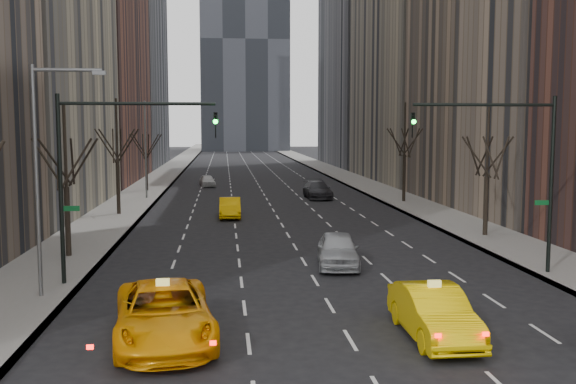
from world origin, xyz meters
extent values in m
cube|color=slate|center=(-12.25, 70.00, 0.07)|extent=(4.50, 320.00, 0.15)
cube|color=slate|center=(12.25, 70.00, 0.07)|extent=(4.50, 320.00, 0.15)
cube|color=brown|center=(-21.50, 66.00, 22.00)|extent=(14.00, 28.00, 44.00)
cylinder|color=black|center=(-12.00, 18.00, 1.93)|extent=(0.28, 0.28, 3.57)
cylinder|color=black|center=(-12.00, 18.00, 5.84)|extent=(0.16, 0.16, 4.25)
cylinder|color=black|center=(-11.85, 18.85, 4.95)|extent=(0.42, 1.80, 2.52)
cylinder|color=black|center=(-11.19, 18.29, 4.95)|extent=(1.74, 0.72, 2.52)
cylinder|color=black|center=(-11.34, 17.45, 4.95)|extent=(1.46, 1.25, 2.52)
cylinder|color=black|center=(-12.15, 17.15, 4.95)|extent=(0.42, 1.80, 2.52)
cylinder|color=black|center=(-12.81, 17.71, 4.95)|extent=(1.74, 0.72, 2.52)
cylinder|color=black|center=(-12.66, 18.55, 4.95)|extent=(1.46, 1.25, 2.52)
cylinder|color=black|center=(-12.00, 34.00, 2.15)|extent=(0.28, 0.28, 3.99)
cylinder|color=black|center=(-12.00, 34.00, 6.52)|extent=(0.16, 0.16, 4.75)
cylinder|color=black|center=(-11.85, 34.85, 5.37)|extent=(0.42, 1.80, 2.52)
cylinder|color=black|center=(-11.19, 34.29, 5.37)|extent=(1.74, 0.72, 2.52)
cylinder|color=black|center=(-11.34, 33.45, 5.37)|extent=(1.46, 1.25, 2.52)
cylinder|color=black|center=(-12.15, 33.15, 5.37)|extent=(0.42, 1.80, 2.52)
cylinder|color=black|center=(-12.81, 33.71, 5.37)|extent=(1.74, 0.72, 2.52)
cylinder|color=black|center=(-12.66, 34.55, 5.37)|extent=(1.46, 1.25, 2.52)
cylinder|color=black|center=(-12.00, 52.00, 1.83)|extent=(0.28, 0.28, 3.36)
cylinder|color=black|center=(-12.00, 52.00, 5.51)|extent=(0.16, 0.16, 4.00)
cylinder|color=black|center=(-11.85, 52.85, 4.74)|extent=(0.42, 1.80, 2.52)
cylinder|color=black|center=(-11.19, 52.29, 4.74)|extent=(1.74, 0.72, 2.52)
cylinder|color=black|center=(-11.34, 51.45, 4.74)|extent=(1.46, 1.25, 2.52)
cylinder|color=black|center=(-12.15, 51.15, 4.74)|extent=(0.42, 1.80, 2.52)
cylinder|color=black|center=(-12.81, 51.71, 4.74)|extent=(1.74, 0.72, 2.52)
cylinder|color=black|center=(-12.66, 52.55, 4.74)|extent=(1.46, 1.25, 2.52)
cylinder|color=black|center=(12.00, 22.00, 1.93)|extent=(0.28, 0.28, 3.57)
cylinder|color=black|center=(12.00, 22.00, 5.84)|extent=(0.16, 0.16, 4.25)
cylinder|color=black|center=(12.15, 22.85, 4.95)|extent=(0.42, 1.80, 2.52)
cylinder|color=black|center=(12.81, 22.29, 4.95)|extent=(1.74, 0.72, 2.52)
cylinder|color=black|center=(12.66, 21.45, 4.95)|extent=(1.46, 1.25, 2.52)
cylinder|color=black|center=(11.85, 21.15, 4.95)|extent=(0.42, 1.80, 2.52)
cylinder|color=black|center=(11.19, 21.71, 4.95)|extent=(1.74, 0.72, 2.52)
cylinder|color=black|center=(11.34, 22.55, 4.95)|extent=(1.46, 1.25, 2.52)
cylinder|color=black|center=(12.00, 40.00, 2.15)|extent=(0.28, 0.28, 3.99)
cylinder|color=black|center=(12.00, 40.00, 6.52)|extent=(0.16, 0.16, 4.75)
cylinder|color=black|center=(12.15, 40.85, 5.37)|extent=(0.42, 1.80, 2.52)
cylinder|color=black|center=(12.81, 40.29, 5.37)|extent=(1.74, 0.72, 2.52)
cylinder|color=black|center=(12.66, 39.45, 5.37)|extent=(1.46, 1.25, 2.52)
cylinder|color=black|center=(11.85, 39.15, 5.37)|extent=(0.42, 1.80, 2.52)
cylinder|color=black|center=(11.19, 39.71, 5.37)|extent=(1.74, 0.72, 2.52)
cylinder|color=black|center=(11.34, 40.55, 5.37)|extent=(1.46, 1.25, 2.52)
cylinder|color=black|center=(-10.80, 12.00, 4.15)|extent=(0.18, 0.18, 8.00)
cylinder|color=black|center=(-7.55, 12.00, 7.75)|extent=(6.50, 0.14, 0.14)
imported|color=black|center=(-4.30, 12.00, 6.85)|extent=(0.18, 0.22, 1.10)
sphere|color=#0CFF33|center=(-4.30, 11.82, 7.00)|extent=(0.20, 0.20, 0.20)
cube|color=#0C5926|center=(-10.40, 12.00, 3.35)|extent=(0.70, 0.04, 0.22)
cylinder|color=black|center=(10.80, 12.00, 4.15)|extent=(0.18, 0.18, 8.00)
cylinder|color=black|center=(7.55, 12.00, 7.75)|extent=(6.50, 0.14, 0.14)
imported|color=black|center=(4.30, 12.00, 6.85)|extent=(0.18, 0.22, 1.10)
sphere|color=#0CFF33|center=(4.30, 11.82, 7.00)|extent=(0.20, 0.20, 0.20)
cube|color=#0C5926|center=(10.40, 12.00, 3.35)|extent=(0.70, 0.04, 0.22)
cylinder|color=slate|center=(-11.20, 10.00, 4.65)|extent=(0.16, 0.16, 9.00)
cylinder|color=slate|center=(-9.90, 10.00, 8.95)|extent=(2.60, 0.14, 0.14)
cube|color=slate|center=(-8.70, 10.00, 8.85)|extent=(0.50, 0.22, 0.15)
cylinder|color=slate|center=(-11.20, 45.00, 4.65)|extent=(0.16, 0.16, 9.00)
cylinder|color=slate|center=(-9.90, 45.00, 8.95)|extent=(2.60, 0.14, 0.14)
cube|color=slate|center=(-8.70, 45.00, 8.85)|extent=(0.50, 0.22, 0.15)
imported|color=#FFA405|center=(-5.89, 4.47, 0.90)|extent=(3.79, 6.82, 1.80)
imported|color=yellow|center=(2.71, 3.95, 0.84)|extent=(1.79, 5.08, 1.67)
imported|color=#9C9FA4|center=(1.52, 14.77, 0.83)|extent=(2.56, 5.07, 1.66)
imported|color=#FFBB05|center=(-3.55, 32.18, 0.74)|extent=(1.59, 4.49, 1.48)
imported|color=#2A2A2E|center=(4.84, 44.23, 0.80)|extent=(2.40, 5.60, 1.61)
imported|color=silver|center=(-5.86, 57.21, 0.67)|extent=(2.10, 4.10, 1.33)
camera|label=1|loc=(-3.96, -15.58, 6.80)|focal=40.00mm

